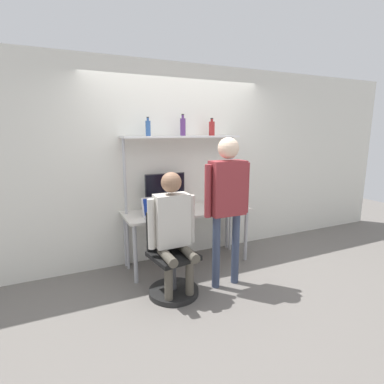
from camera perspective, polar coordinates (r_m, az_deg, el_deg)
name	(u,v)px	position (r m, az deg, el deg)	size (l,w,h in m)	color
ground_plane	(198,273)	(4.02, 1.09, -15.10)	(12.00, 12.00, 0.00)	slate
wall_back	(177,164)	(4.24, -2.86, 5.41)	(8.00, 0.06, 2.70)	silver
desk	(187,216)	(4.06, -0.94, -4.60)	(1.69, 0.63, 0.76)	beige
shelf_unit	(182,154)	(4.05, -1.87, 7.18)	(1.61, 0.30, 1.74)	white
monitor	(165,190)	(4.03, -5.11, 0.47)	(0.56, 0.22, 0.49)	#333338
laptop	(156,211)	(3.76, -6.80, -3.62)	(0.34, 0.24, 0.23)	silver
cell_phone	(180,215)	(3.79, -2.32, -4.35)	(0.07, 0.15, 0.01)	silver
office_chair	(172,269)	(3.47, -3.92, -14.38)	(0.56, 0.56, 0.93)	black
person_seated	(173,225)	(3.23, -3.62, -6.24)	(0.54, 0.47, 1.38)	#4C473D
person_standing	(227,193)	(3.39, 6.74, -0.21)	(0.57, 0.23, 1.74)	#38425B
bottle_purple	(183,127)	(4.04, -1.76, 12.35)	(0.07, 0.07, 0.28)	#593372
bottle_blue	(148,128)	(3.88, -8.37, 11.99)	(0.06, 0.06, 0.23)	#335999
bottle_red	(212,128)	(4.23, 3.78, 12.04)	(0.08, 0.08, 0.24)	maroon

